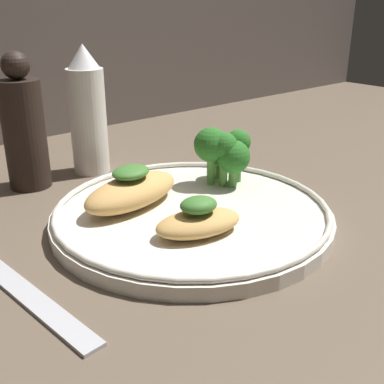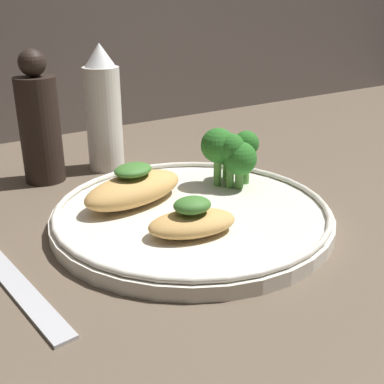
{
  "view_description": "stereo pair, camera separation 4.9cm",
  "coord_description": "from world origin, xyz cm",
  "px_view_note": "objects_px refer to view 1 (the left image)",
  "views": [
    {
      "loc": [
        -29.01,
        -34.42,
        21.7
      ],
      "look_at": [
        0.0,
        0.0,
        3.4
      ],
      "focal_mm": 45.0,
      "sensor_mm": 36.0,
      "label": 1
    },
    {
      "loc": [
        -25.14,
        -37.34,
        21.7
      ],
      "look_at": [
        0.0,
        0.0,
        3.4
      ],
      "focal_mm": 45.0,
      "sensor_mm": 36.0,
      "label": 2
    }
  ],
  "objects_px": {
    "plate": "(192,214)",
    "sauce_bottle": "(89,113)",
    "pepper_grinder": "(24,129)",
    "broccoli_bunch": "(224,150)"
  },
  "relations": [
    {
      "from": "plate",
      "to": "sauce_bottle",
      "type": "relative_size",
      "value": 1.74
    },
    {
      "from": "plate",
      "to": "pepper_grinder",
      "type": "xyz_separation_m",
      "value": [
        -0.08,
        0.21,
        0.06
      ]
    },
    {
      "from": "sauce_bottle",
      "to": "broccoli_bunch",
      "type": "bearing_deg",
      "value": -67.05
    },
    {
      "from": "broccoli_bunch",
      "to": "sauce_bottle",
      "type": "relative_size",
      "value": 0.41
    },
    {
      "from": "plate",
      "to": "broccoli_bunch",
      "type": "xyz_separation_m",
      "value": [
        0.08,
        0.03,
        0.05
      ]
    },
    {
      "from": "broccoli_bunch",
      "to": "plate",
      "type": "bearing_deg",
      "value": -156.36
    },
    {
      "from": "broccoli_bunch",
      "to": "pepper_grinder",
      "type": "bearing_deg",
      "value": 132.65
    },
    {
      "from": "plate",
      "to": "pepper_grinder",
      "type": "bearing_deg",
      "value": 112.24
    },
    {
      "from": "broccoli_bunch",
      "to": "sauce_bottle",
      "type": "height_order",
      "value": "sauce_bottle"
    },
    {
      "from": "sauce_bottle",
      "to": "pepper_grinder",
      "type": "height_order",
      "value": "sauce_bottle"
    }
  ]
}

